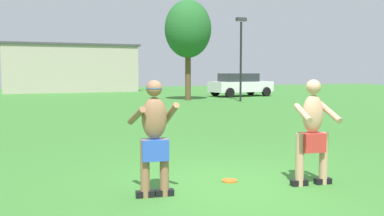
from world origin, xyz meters
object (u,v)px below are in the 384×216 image
(frisbee, at_px, (230,181))
(player_in_red, at_px, (313,130))
(lamp_post, at_px, (241,49))
(tree_left_field, at_px, (188,30))
(car_white_mid_lot, at_px, (240,84))
(player_with_cap, at_px, (154,133))

(frisbee, bearing_deg, player_in_red, -31.44)
(lamp_post, distance_m, tree_left_field, 3.40)
(car_white_mid_lot, height_order, tree_left_field, tree_left_field)
(frisbee, bearing_deg, lamp_post, 60.81)
(player_in_red, height_order, frisbee, player_in_red)
(player_with_cap, xyz_separation_m, lamp_post, (10.09, 15.99, 2.10))
(tree_left_field, bearing_deg, player_in_red, -105.94)
(frisbee, bearing_deg, tree_left_field, 70.37)
(player_in_red, height_order, tree_left_field, tree_left_field)
(lamp_post, bearing_deg, player_in_red, -115.19)
(player_with_cap, bearing_deg, player_in_red, -7.85)
(player_in_red, xyz_separation_m, frisbee, (-1.07, 0.66, -0.84))
(frisbee, bearing_deg, car_white_mid_lot, 61.00)
(player_with_cap, relative_size, player_in_red, 1.01)
(player_in_red, relative_size, tree_left_field, 0.27)
(car_white_mid_lot, distance_m, tree_left_field, 6.28)
(frisbee, distance_m, tree_left_field, 19.28)
(player_in_red, distance_m, car_white_mid_lot, 23.00)
(player_in_red, bearing_deg, car_white_mid_lot, 64.13)
(player_with_cap, height_order, lamp_post, lamp_post)
(player_in_red, xyz_separation_m, tree_left_field, (5.25, 18.39, 3.33))
(car_white_mid_lot, bearing_deg, player_with_cap, -121.44)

